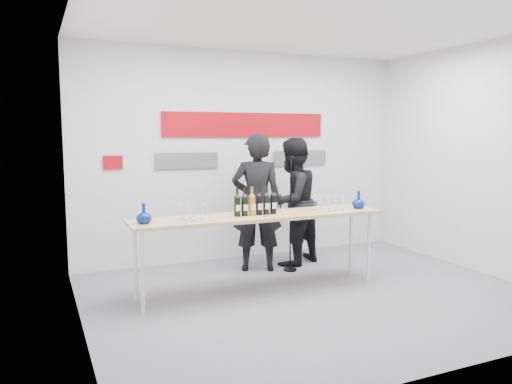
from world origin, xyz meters
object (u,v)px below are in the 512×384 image
(presenter_right, at_px, (292,202))
(mic_stand, at_px, (290,236))
(presenter_left, at_px, (257,203))
(tasting_table, at_px, (260,220))

(presenter_right, height_order, mic_stand, presenter_right)
(presenter_left, bearing_deg, tasting_table, 89.91)
(tasting_table, height_order, presenter_right, presenter_right)
(presenter_right, xyz_separation_m, mic_stand, (-0.18, -0.30, -0.42))
(presenter_right, bearing_deg, tasting_table, 20.12)
(tasting_table, relative_size, mic_stand, 1.95)
(presenter_right, bearing_deg, mic_stand, 34.07)
(tasting_table, xyz_separation_m, mic_stand, (0.72, 0.58, -0.36))
(tasting_table, relative_size, presenter_right, 1.70)
(presenter_left, distance_m, presenter_right, 0.59)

